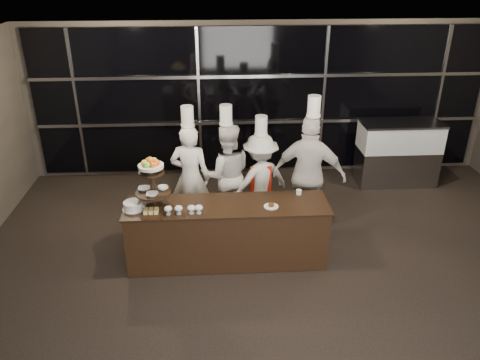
{
  "coord_description": "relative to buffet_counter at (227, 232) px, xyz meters",
  "views": [
    {
      "loc": [
        -0.94,
        -3.82,
        4.05
      ],
      "look_at": [
        -0.58,
        2.19,
        1.15
      ],
      "focal_mm": 35.0,
      "sensor_mm": 36.0,
      "label": 1
    }
  ],
  "objects": [
    {
      "name": "room",
      "position": [
        0.78,
        -1.89,
        1.03
      ],
      "size": [
        10.0,
        10.0,
        10.0
      ],
      "color": "black",
      "rests_on": "ground"
    },
    {
      "name": "window_wall",
      "position": [
        0.78,
        3.05,
        1.04
      ],
      "size": [
        8.6,
        0.1,
        2.8
      ],
      "color": "black",
      "rests_on": "ground"
    },
    {
      "name": "buffet_counter",
      "position": [
        0.0,
        0.0,
        0.0
      ],
      "size": [
        2.84,
        0.74,
        0.92
      ],
      "color": "black",
      "rests_on": "ground"
    },
    {
      "name": "display_stand",
      "position": [
        -1.0,
        -0.0,
        0.87
      ],
      "size": [
        0.48,
        0.48,
        0.74
      ],
      "color": "black",
      "rests_on": "buffet_counter"
    },
    {
      "name": "compotes",
      "position": [
        -0.58,
        -0.22,
        0.54
      ],
      "size": [
        0.52,
        0.11,
        0.12
      ],
      "color": "silver",
      "rests_on": "buffet_counter"
    },
    {
      "name": "layer_cake",
      "position": [
        -1.28,
        -0.05,
        0.51
      ],
      "size": [
        0.3,
        0.3,
        0.11
      ],
      "color": "white",
      "rests_on": "buffet_counter"
    },
    {
      "name": "pastry_squares",
      "position": [
        -1.03,
        -0.17,
        0.48
      ],
      "size": [
        0.2,
        0.13,
        0.05
      ],
      "color": "#FAD87A",
      "rests_on": "buffet_counter"
    },
    {
      "name": "small_plate",
      "position": [
        0.61,
        -0.1,
        0.47
      ],
      "size": [
        0.2,
        0.2,
        0.05
      ],
      "color": "white",
      "rests_on": "buffet_counter"
    },
    {
      "name": "chef_cup",
      "position": [
        1.05,
        0.25,
        0.49
      ],
      "size": [
        0.08,
        0.08,
        0.07
      ],
      "primitive_type": "cylinder",
      "color": "white",
      "rests_on": "buffet_counter"
    },
    {
      "name": "display_case",
      "position": [
        3.36,
        2.41,
        0.22
      ],
      "size": [
        1.51,
        0.66,
        1.24
      ],
      "color": "#A5A5AA",
      "rests_on": "ground"
    },
    {
      "name": "chef_a",
      "position": [
        -0.54,
        1.03,
        0.43
      ],
      "size": [
        0.71,
        0.54,
        2.03
      ],
      "color": "white",
      "rests_on": "ground"
    },
    {
      "name": "chef_b",
      "position": [
        0.04,
        1.12,
        0.4
      ],
      "size": [
        0.87,
        0.7,
        2.02
      ],
      "color": "silver",
      "rests_on": "ground"
    },
    {
      "name": "chef_c",
      "position": [
        0.57,
        1.06,
        0.32
      ],
      "size": [
        1.15,
        0.94,
        1.85
      ],
      "color": "silver",
      "rests_on": "ground"
    },
    {
      "name": "chef_d",
      "position": [
        1.3,
        0.78,
        0.51
      ],
      "size": [
        1.22,
        0.79,
        2.23
      ],
      "color": "silver",
      "rests_on": "ground"
    }
  ]
}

